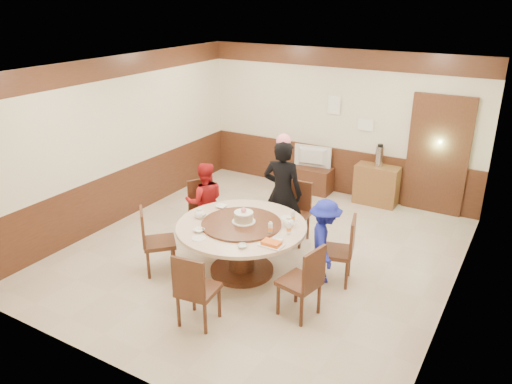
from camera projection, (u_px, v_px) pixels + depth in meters
The scene contains 30 objects.
room at pixel (262, 187), 7.33m from camera, with size 6.00×6.04×2.84m.
banquet_table at pixel (242, 239), 6.99m from camera, with size 1.82×1.82×0.78m.
chair_0 at pixel (337, 261), 6.85m from camera, with size 0.54×0.54×0.97m.
chair_1 at pixel (294, 223), 7.98m from camera, with size 0.47×0.48×0.97m.
chair_2 at pixel (206, 221), 8.06m from camera, with size 0.61×0.61×0.97m.
chair_3 at pixel (158, 252), 7.10m from camera, with size 0.62×0.62×0.97m.
chair_4 at pixel (198, 301), 5.97m from camera, with size 0.49×0.50×0.97m.
chair_5 at pixel (300, 293), 6.13m from camera, with size 0.53×0.52×0.97m.
person_standing at pixel (282, 193), 7.73m from camera, with size 0.62×0.41×1.71m, color black.
person_red at pixel (205, 202), 7.93m from camera, with size 0.63×0.49×1.30m, color #A01517.
person_blue at pixel (324, 241), 6.79m from camera, with size 0.77×0.44×1.19m, color #18209C.
birthday_cake at pixel (244, 217), 6.90m from camera, with size 0.33×0.33×0.22m.
teapot_left at pixel (200, 214), 7.09m from camera, with size 0.17×0.15×0.13m, color white.
teapot_right at pixel (289, 223), 6.83m from camera, with size 0.17×0.15×0.13m, color white.
bowl_0 at pixel (221, 206), 7.45m from camera, with size 0.16×0.16×0.04m, color white.
bowl_1 at pixel (243, 246), 6.29m from camera, with size 0.13×0.13×0.04m, color white.
bowl_2 at pixel (199, 230), 6.71m from camera, with size 0.15×0.15×0.04m, color white.
bowl_3 at pixel (278, 240), 6.44m from camera, with size 0.14×0.14×0.04m, color white.
saucer_near at pixel (199, 239), 6.50m from camera, with size 0.18×0.18×0.01m, color white.
saucer_far at pixel (287, 218), 7.10m from camera, with size 0.18×0.18×0.01m, color white.
shrimp_platter at pixel (271, 244), 6.32m from camera, with size 0.30×0.20×0.06m.
bottle_0 at pixel (270, 228), 6.62m from camera, with size 0.06×0.06×0.16m, color white.
bottle_1 at pixel (289, 229), 6.61m from camera, with size 0.06×0.06×0.16m, color white.
bottle_2 at pixel (293, 217), 6.96m from camera, with size 0.06×0.06×0.16m, color white.
tv_stand at pixel (311, 179), 10.03m from camera, with size 0.85×0.45×0.50m, color #452415.
television at pixel (312, 157), 9.86m from camera, with size 0.75×0.10×0.43m, color gray.
side_cabinet at pixel (377, 185), 9.38m from camera, with size 0.80×0.40×0.75m, color brown.
thermos at pixel (379, 156), 9.17m from camera, with size 0.15×0.15×0.38m, color silver.
notice_left at pixel (334, 105), 9.49m from camera, with size 0.25×0.00×0.35m, color white.
notice_right at pixel (366, 125), 9.29m from camera, with size 0.30×0.00×0.22m, color white.
Camera 1 is at (3.38, -5.92, 3.74)m, focal length 35.00 mm.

